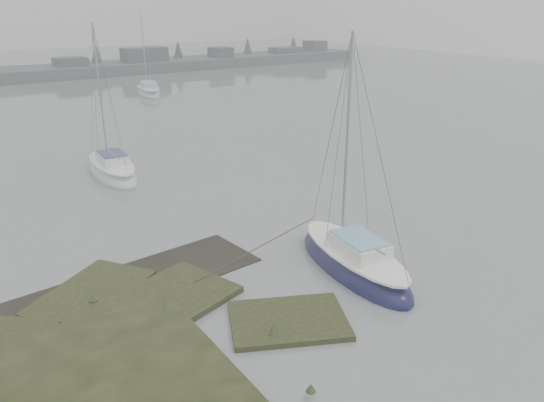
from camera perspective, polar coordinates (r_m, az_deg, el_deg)
The scene contains 5 objects.
ground at distance 43.33m, azimuth -23.20°, elevation 6.75°, with size 160.00×160.00×0.00m, color slate.
far_shoreline at distance 81.65m, azimuth -9.10°, elevation 14.53°, with size 60.00×8.00×4.15m.
sailboat_main at distance 19.63m, azimuth 8.77°, elevation -6.55°, with size 2.98×6.59×8.97m.
sailboat_white at distance 31.15m, azimuth -16.78°, elevation 3.15°, with size 2.32×6.35×8.85m.
sailboat_far_b at distance 58.29m, azimuth -13.12°, elevation 11.33°, with size 3.36×6.78×9.16m.
Camera 1 is at (-7.61, -11.66, 9.16)m, focal length 35.00 mm.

